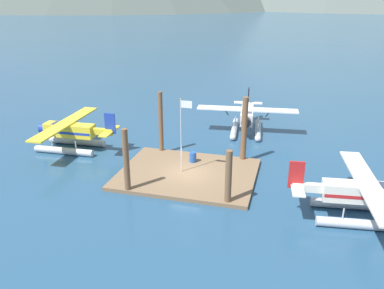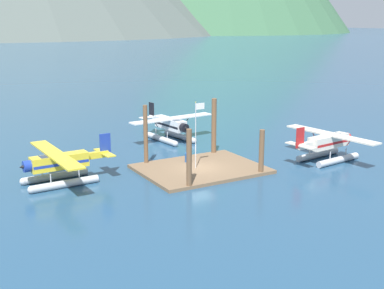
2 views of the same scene
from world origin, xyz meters
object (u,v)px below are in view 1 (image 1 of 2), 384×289
Objects in this scene: fuel_drum at (193,157)px; seaplane_white_bow_right at (247,118)px; flagpole at (182,127)px; seaplane_yellow_port_fwd at (70,134)px; seaplane_cream_stbd_aft at (360,197)px.

fuel_drum is 0.08× the size of seaplane_white_bow_right.
flagpole reaches higher than seaplane_yellow_port_fwd.
seaplane_white_bow_right and seaplane_cream_stbd_aft have the same top height.
seaplane_white_bow_right is 17.96m from seaplane_cream_stbd_aft.
seaplane_white_bow_right is (3.29, 9.77, 0.84)m from fuel_drum.
seaplane_yellow_port_fwd is 1.00× the size of seaplane_cream_stbd_aft.
seaplane_cream_stbd_aft is (24.90, -6.01, 0.00)m from seaplane_yellow_port_fwd.
seaplane_yellow_port_fwd is (-11.88, 2.65, -2.54)m from flagpole.
fuel_drum is at bearing 156.67° from seaplane_cream_stbd_aft.
flagpole is 12.68m from seaplane_white_bow_right.
flagpole is 6.99× the size of fuel_drum.
flagpole is 0.59× the size of seaplane_yellow_port_fwd.
seaplane_white_bow_right is 18.00m from seaplane_yellow_port_fwd.
flagpole is at bearing -106.67° from seaplane_white_bow_right.
flagpole is at bearing 165.51° from seaplane_cream_stbd_aft.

